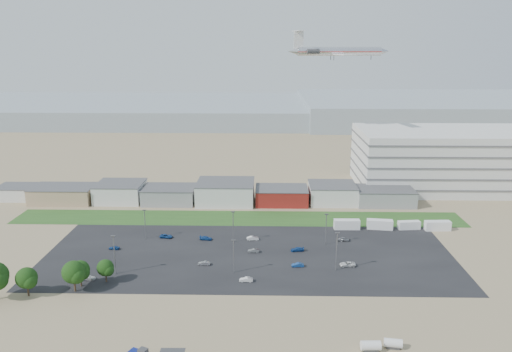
{
  "coord_description": "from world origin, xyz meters",
  "views": [
    {
      "loc": [
        10.15,
        -116.7,
        59.89
      ],
      "look_at": [
        7.07,
        22.0,
        23.52
      ],
      "focal_mm": 35.0,
      "sensor_mm": 36.0,
      "label": 1
    }
  ],
  "objects_px": {
    "parked_car_7": "(253,251)",
    "parked_car_8": "(344,239)",
    "storage_tank_nw": "(371,346)",
    "parked_car_5": "(114,248)",
    "parked_car_0": "(347,264)",
    "parked_car_4": "(204,263)",
    "airliner": "(339,51)",
    "parked_car_12": "(297,249)",
    "parked_car_1": "(298,265)",
    "parked_car_10": "(88,278)",
    "parked_car_13": "(246,279)",
    "parked_car_9": "(166,236)",
    "parked_car_11": "(253,238)",
    "box_trailer_a": "(347,224)",
    "parked_car_6": "(206,238)"
  },
  "relations": [
    {
      "from": "storage_tank_nw",
      "to": "parked_car_4",
      "type": "bearing_deg",
      "value": 134.18
    },
    {
      "from": "parked_car_11",
      "to": "parked_car_12",
      "type": "relative_size",
      "value": 0.95
    },
    {
      "from": "airliner",
      "to": "parked_car_12",
      "type": "bearing_deg",
      "value": -116.74
    },
    {
      "from": "parked_car_7",
      "to": "parked_car_13",
      "type": "height_order",
      "value": "parked_car_13"
    },
    {
      "from": "parked_car_1",
      "to": "parked_car_9",
      "type": "bearing_deg",
      "value": -120.32
    },
    {
      "from": "storage_tank_nw",
      "to": "parked_car_11",
      "type": "bearing_deg",
      "value": 113.47
    },
    {
      "from": "box_trailer_a",
      "to": "storage_tank_nw",
      "type": "bearing_deg",
      "value": -95.7
    },
    {
      "from": "parked_car_12",
      "to": "parked_car_7",
      "type": "bearing_deg",
      "value": -91.93
    },
    {
      "from": "parked_car_1",
      "to": "parked_car_5",
      "type": "xyz_separation_m",
      "value": [
        -54.95,
        11.06,
        -0.02
      ]
    },
    {
      "from": "parked_car_11",
      "to": "parked_car_12",
      "type": "xyz_separation_m",
      "value": [
        13.63,
        -8.49,
        -0.05
      ]
    },
    {
      "from": "parked_car_8",
      "to": "parked_car_9",
      "type": "bearing_deg",
      "value": 88.95
    },
    {
      "from": "parked_car_0",
      "to": "parked_car_11",
      "type": "distance_m",
      "value": 32.93
    },
    {
      "from": "parked_car_1",
      "to": "parked_car_9",
      "type": "distance_m",
      "value": 45.99
    },
    {
      "from": "parked_car_10",
      "to": "parked_car_11",
      "type": "relative_size",
      "value": 1.03
    },
    {
      "from": "parked_car_0",
      "to": "storage_tank_nw",
      "type": "bearing_deg",
      "value": -1.66
    },
    {
      "from": "airliner",
      "to": "parked_car_8",
      "type": "distance_m",
      "value": 89.72
    },
    {
      "from": "parked_car_7",
      "to": "parked_car_8",
      "type": "xyz_separation_m",
      "value": [
        28.24,
        9.56,
        0.07
      ]
    },
    {
      "from": "storage_tank_nw",
      "to": "parked_car_5",
      "type": "xyz_separation_m",
      "value": [
        -67.36,
        50.41,
        -0.64
      ]
    },
    {
      "from": "storage_tank_nw",
      "to": "parked_car_12",
      "type": "height_order",
      "value": "storage_tank_nw"
    },
    {
      "from": "parked_car_5",
      "to": "parked_car_9",
      "type": "distance_m",
      "value": 16.96
    },
    {
      "from": "parked_car_5",
      "to": "parked_car_12",
      "type": "bearing_deg",
      "value": 97.4
    },
    {
      "from": "airliner",
      "to": "parked_car_11",
      "type": "height_order",
      "value": "airliner"
    },
    {
      "from": "parked_car_7",
      "to": "parked_car_8",
      "type": "height_order",
      "value": "parked_car_8"
    },
    {
      "from": "box_trailer_a",
      "to": "parked_car_12",
      "type": "bearing_deg",
      "value": -133.6
    },
    {
      "from": "parked_car_0",
      "to": "parked_car_4",
      "type": "distance_m",
      "value": 40.27
    },
    {
      "from": "parked_car_11",
      "to": "parked_car_12",
      "type": "distance_m",
      "value": 16.06
    },
    {
      "from": "parked_car_11",
      "to": "box_trailer_a",
      "type": "bearing_deg",
      "value": -77.81
    },
    {
      "from": "parked_car_1",
      "to": "parked_car_0",
      "type": "bearing_deg",
      "value": 89.4
    },
    {
      "from": "parked_car_8",
      "to": "parked_car_4",
      "type": "bearing_deg",
      "value": 114.58
    },
    {
      "from": "parked_car_12",
      "to": "airliner",
      "type": "bearing_deg",
      "value": 157.46
    },
    {
      "from": "parked_car_1",
      "to": "parked_car_10",
      "type": "distance_m",
      "value": 56.59
    },
    {
      "from": "parked_car_9",
      "to": "parked_car_11",
      "type": "xyz_separation_m",
      "value": [
        27.91,
        -1.32,
        0.05
      ]
    },
    {
      "from": "airliner",
      "to": "parked_car_10",
      "type": "distance_m",
      "value": 136.89
    },
    {
      "from": "parked_car_6",
      "to": "parked_car_7",
      "type": "xyz_separation_m",
      "value": [
        15.4,
        -9.64,
        -0.02
      ]
    },
    {
      "from": "parked_car_10",
      "to": "parked_car_6",
      "type": "bearing_deg",
      "value": -43.68
    },
    {
      "from": "storage_tank_nw",
      "to": "parked_car_5",
      "type": "bearing_deg",
      "value": 143.19
    },
    {
      "from": "airliner",
      "to": "parked_car_12",
      "type": "distance_m",
      "value": 98.39
    },
    {
      "from": "parked_car_4",
      "to": "parked_car_6",
      "type": "bearing_deg",
      "value": -171.49
    },
    {
      "from": "storage_tank_nw",
      "to": "parked_car_5",
      "type": "distance_m",
      "value": 84.14
    },
    {
      "from": "parked_car_6",
      "to": "box_trailer_a",
      "type": "bearing_deg",
      "value": -69.35
    },
    {
      "from": "storage_tank_nw",
      "to": "parked_car_6",
      "type": "bearing_deg",
      "value": 124.58
    },
    {
      "from": "storage_tank_nw",
      "to": "parked_car_12",
      "type": "relative_size",
      "value": 0.99
    },
    {
      "from": "parked_car_4",
      "to": "parked_car_5",
      "type": "distance_m",
      "value": 30.53
    },
    {
      "from": "parked_car_0",
      "to": "parked_car_10",
      "type": "distance_m",
      "value": 70.49
    },
    {
      "from": "parked_car_1",
      "to": "parked_car_5",
      "type": "relative_size",
      "value": 1.08
    },
    {
      "from": "parked_car_7",
      "to": "parked_car_10",
      "type": "distance_m",
      "value": 47.13
    },
    {
      "from": "parked_car_4",
      "to": "parked_car_6",
      "type": "relative_size",
      "value": 0.85
    },
    {
      "from": "parked_car_7",
      "to": "parked_car_9",
      "type": "xyz_separation_m",
      "value": [
        -28.39,
        11.05,
        0.02
      ]
    },
    {
      "from": "parked_car_4",
      "to": "parked_car_5",
      "type": "bearing_deg",
      "value": -107.0
    },
    {
      "from": "storage_tank_nw",
      "to": "parked_car_10",
      "type": "xyz_separation_m",
      "value": [
        -68.26,
        30.22,
        -0.62
      ]
    }
  ]
}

